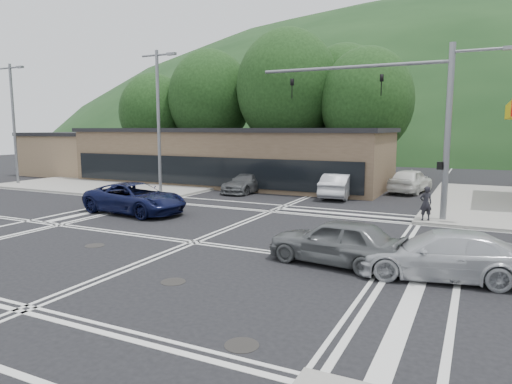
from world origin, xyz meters
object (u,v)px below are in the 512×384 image
at_px(car_silver_east, 441,255).
at_px(car_northbound, 247,183).
at_px(pedestrian, 426,203).
at_px(car_queue_a, 339,185).
at_px(car_grey_center, 336,241).
at_px(car_blue_west, 135,198).
at_px(car_queue_b, 410,181).

xyz_separation_m(car_silver_east, car_northbound, (-13.07, 13.34, -0.03)).
distance_m(car_northbound, pedestrian, 13.08).
height_order(car_queue_a, car_northbound, car_queue_a).
xyz_separation_m(car_queue_a, pedestrian, (5.71, -6.00, 0.16)).
distance_m(car_silver_east, car_queue_a, 15.46).
distance_m(car_grey_center, car_silver_east, 3.09).
bearing_deg(car_queue_a, car_northbound, 0.18).
bearing_deg(car_queue_a, pedestrian, 129.27).
bearing_deg(car_blue_west, car_northbound, -4.50).
distance_m(car_grey_center, car_northbound, 16.64).
bearing_deg(car_silver_east, pedestrian, 179.52).
distance_m(car_blue_west, pedestrian, 14.01).
xyz_separation_m(car_grey_center, car_silver_east, (3.09, -0.02, -0.05)).
bearing_deg(car_blue_west, car_queue_b, -33.85).
distance_m(car_blue_west, car_northbound, 9.42).
xyz_separation_m(car_grey_center, car_northbound, (-9.98, 13.32, -0.08)).
height_order(car_blue_west, car_grey_center, car_blue_west).
relative_size(car_queue_b, car_northbound, 1.05).
relative_size(car_blue_west, car_silver_east, 1.17).
distance_m(car_blue_west, car_grey_center, 12.30).
distance_m(car_queue_a, car_northbound, 6.17).
height_order(car_blue_west, pedestrian, pedestrian).
bearing_deg(car_northbound, car_grey_center, -46.71).
bearing_deg(car_grey_center, car_northbound, -136.19).
bearing_deg(pedestrian, car_queue_a, -76.04).
bearing_deg(car_queue_b, pedestrian, 110.96).
distance_m(car_queue_a, car_queue_b, 5.65).
bearing_deg(car_northbound, pedestrian, -18.51).
relative_size(car_queue_a, car_queue_b, 0.98).
distance_m(car_grey_center, car_queue_b, 18.05).
xyz_separation_m(car_silver_east, pedestrian, (-1.21, 7.82, 0.24)).
bearing_deg(car_blue_west, car_silver_east, -99.92).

